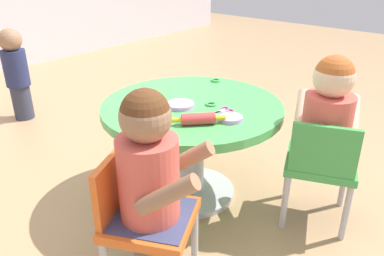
{
  "coord_description": "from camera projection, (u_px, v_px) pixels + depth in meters",
  "views": [
    {
      "loc": [
        -1.31,
        -1.09,
        1.18
      ],
      "look_at": [
        0.0,
        0.0,
        0.38
      ],
      "focal_mm": 36.16,
      "sensor_mm": 36.0,
      "label": 1
    }
  ],
  "objects": [
    {
      "name": "ground_plane",
      "position": [
        192.0,
        193.0,
        2.04
      ],
      "size": [
        10.0,
        10.0,
        0.0
      ],
      "primitive_type": "plane",
      "color": "tan"
    },
    {
      "name": "seated_child_right",
      "position": [
        328.0,
        114.0,
        1.65
      ],
      "size": [
        0.42,
        0.38,
        0.51
      ],
      "color": "#3F4772",
      "rests_on": "ground"
    },
    {
      "name": "craft_table",
      "position": [
        192.0,
        128.0,
        1.88
      ],
      "size": [
        0.86,
        0.86,
        0.51
      ],
      "color": "silver",
      "rests_on": "ground"
    },
    {
      "name": "cookie_cutter_1",
      "position": [
        216.0,
        80.0,
        2.13
      ],
      "size": [
        0.06,
        0.06,
        0.01
      ],
      "primitive_type": "torus",
      "color": "#4CB259",
      "rests_on": "craft_table"
    },
    {
      "name": "craft_scissors",
      "position": [
        223.0,
        111.0,
        1.74
      ],
      "size": [
        0.14,
        0.09,
        0.01
      ],
      "color": "silver",
      "rests_on": "craft_table"
    },
    {
      "name": "child_chair_right",
      "position": [
        320.0,
        164.0,
        1.71
      ],
      "size": [
        0.39,
        0.39,
        0.54
      ],
      "color": "#B7B7BC",
      "rests_on": "ground"
    },
    {
      "name": "rolling_pin",
      "position": [
        198.0,
        119.0,
        1.6
      ],
      "size": [
        0.18,
        0.17,
        0.05
      ],
      "color": "#D83F3F",
      "rests_on": "craft_table"
    },
    {
      "name": "cookie_cutter_0",
      "position": [
        211.0,
        104.0,
        1.81
      ],
      "size": [
        0.05,
        0.05,
        0.01
      ],
      "primitive_type": "torus",
      "color": "#4CB259",
      "rests_on": "craft_table"
    },
    {
      "name": "playdough_blob_0",
      "position": [
        180.0,
        105.0,
        1.79
      ],
      "size": [
        0.13,
        0.13,
        0.02
      ],
      "primitive_type": "cylinder",
      "color": "#CC99E5",
      "rests_on": "craft_table"
    },
    {
      "name": "playdough_blob_1",
      "position": [
        231.0,
        118.0,
        1.65
      ],
      "size": [
        0.1,
        0.1,
        0.02
      ],
      "primitive_type": "cylinder",
      "color": "#CC99E5",
      "rests_on": "craft_table"
    },
    {
      "name": "seated_child_left",
      "position": [
        149.0,
        163.0,
        1.28
      ],
      "size": [
        0.39,
        0.43,
        0.51
      ],
      "color": "#3F4772",
      "rests_on": "ground"
    },
    {
      "name": "toddler_standing",
      "position": [
        16.0,
        72.0,
        2.8
      ],
      "size": [
        0.17,
        0.17,
        0.67
      ],
      "color": "#33384C",
      "rests_on": "ground"
    },
    {
      "name": "child_chair_left",
      "position": [
        142.0,
        216.0,
        1.38
      ],
      "size": [
        0.4,
        0.4,
        0.54
      ],
      "color": "#B7B7BC",
      "rests_on": "ground"
    }
  ]
}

